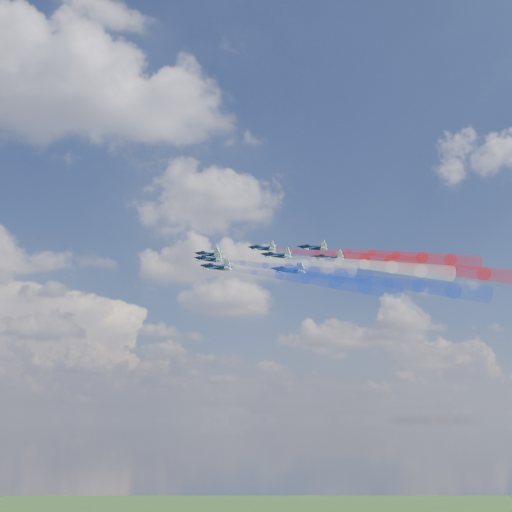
{
  "coord_description": "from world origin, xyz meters",
  "views": [
    {
      "loc": [
        -50.53,
        -189.46,
        113.9
      ],
      "look_at": [
        -13.14,
        -18.44,
        158.8
      ],
      "focal_mm": 45.03,
      "sensor_mm": 36.0,
      "label": 1
    }
  ],
  "objects": [
    {
      "name": "jet_rear_left",
      "position": [
        -9.01,
        -37.93,
        150.46
      ],
      "size": [
        14.46,
        14.63,
        8.49
      ],
      "primitive_type": null,
      "rotation": [
        0.26,
        -0.33,
        0.59
      ],
      "color": "black"
    },
    {
      "name": "jet_inner_left",
      "position": [
        -26.71,
        -19.5,
        156.91
      ],
      "size": [
        14.46,
        14.63,
        8.49
      ],
      "primitive_type": null,
      "rotation": [
        0.26,
        -0.33,
        0.59
      ],
      "color": "black"
    },
    {
      "name": "jet_rear_right",
      "position": [
        5.16,
        -27.27,
        157.04
      ],
      "size": [
        14.46,
        14.63,
        8.49
      ],
      "primitive_type": null,
      "rotation": [
        0.26,
        -0.33,
        0.59
      ],
      "color": "black"
    },
    {
      "name": "trail_lead",
      "position": [
        -8.07,
        -26.67,
        155.22
      ],
      "size": [
        31.26,
        38.23,
        15.73
      ],
      "primitive_type": null,
      "rotation": [
        0.26,
        -0.33,
        0.59
      ],
      "color": "white"
    },
    {
      "name": "trail_center_third",
      "position": [
        8.43,
        -44.85,
        151.22
      ],
      "size": [
        31.26,
        38.23,
        15.73
      ],
      "primitive_type": null,
      "rotation": [
        0.26,
        -0.33,
        0.59
      ],
      "color": "white"
    },
    {
      "name": "trail_outer_right",
      "position": [
        22.64,
        -33.25,
        157.31
      ],
      "size": [
        31.26,
        38.23,
        15.73
      ],
      "primitive_type": null,
      "rotation": [
        0.26,
        -0.33,
        0.59
      ],
      "color": "red"
    },
    {
      "name": "trail_rear_right",
      "position": [
        22.12,
        -48.47,
        150.32
      ],
      "size": [
        31.26,
        38.23,
        15.73
      ],
      "primitive_type": null,
      "rotation": [
        0.26,
        -0.33,
        0.59
      ],
      "color": "red"
    },
    {
      "name": "jet_inner_right",
      "position": [
        -8.93,
        -7.88,
        164.1
      ],
      "size": [
        14.46,
        14.63,
        8.49
      ],
      "primitive_type": null,
      "rotation": [
        0.26,
        -0.33,
        0.59
      ],
      "color": "black"
    },
    {
      "name": "trail_inner_left",
      "position": [
        -9.75,
        -40.7,
        150.19
      ],
      "size": [
        31.26,
        38.23,
        15.73
      ],
      "primitive_type": null,
      "rotation": [
        0.26,
        -0.33,
        0.59
      ],
      "color": "blue"
    },
    {
      "name": "jet_center_third",
      "position": [
        -8.54,
        -23.65,
        157.94
      ],
      "size": [
        14.46,
        14.63,
        8.49
      ],
      "primitive_type": null,
      "rotation": [
        0.26,
        -0.33,
        0.59
      ],
      "color": "black"
    },
    {
      "name": "jet_outer_left",
      "position": [
        -26.88,
        -34.46,
        151.15
      ],
      "size": [
        14.46,
        14.63,
        8.49
      ],
      "primitive_type": null,
      "rotation": [
        0.26,
        -0.33,
        0.59
      ],
      "color": "black"
    },
    {
      "name": "jet_outer_right",
      "position": [
        5.67,
        -12.05,
        164.03
      ],
      "size": [
        14.46,
        14.63,
        8.49
      ],
      "primitive_type": null,
      "rotation": [
        0.26,
        -0.33,
        0.59
      ],
      "color": "black"
    },
    {
      "name": "trail_outer_left",
      "position": [
        -9.91,
        -55.66,
        144.43
      ],
      "size": [
        31.26,
        38.23,
        15.73
      ],
      "primitive_type": null,
      "rotation": [
        0.26,
        -0.33,
        0.59
      ],
      "color": "blue"
    },
    {
      "name": "jet_lead",
      "position": [
        -25.04,
        -5.47,
        161.94
      ],
      "size": [
        14.46,
        14.63,
        8.49
      ],
      "primitive_type": null,
      "rotation": [
        0.26,
        -0.33,
        0.59
      ],
      "color": "black"
    },
    {
      "name": "trail_rear_left",
      "position": [
        7.96,
        -59.13,
        143.74
      ],
      "size": [
        31.26,
        38.23,
        15.73
      ],
      "primitive_type": null,
      "rotation": [
        0.26,
        -0.33,
        0.59
      ],
      "color": "blue"
    },
    {
      "name": "trail_inner_right",
      "position": [
        8.04,
        -29.08,
        157.38
      ],
      "size": [
        31.26,
        38.23,
        15.73
      ],
      "primitive_type": null,
      "rotation": [
        0.26,
        -0.33,
        0.59
      ],
      "color": "red"
    }
  ]
}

